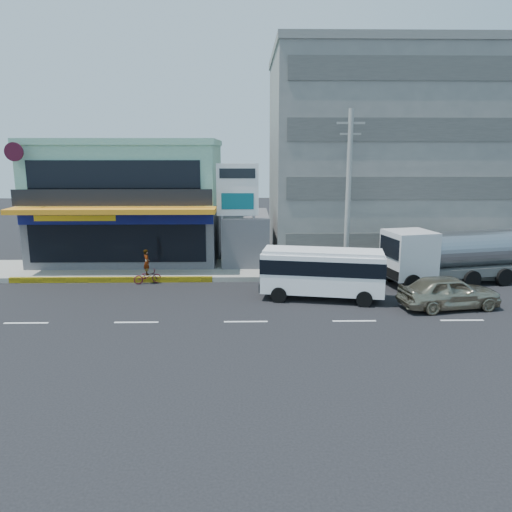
{
  "coord_description": "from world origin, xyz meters",
  "views": [
    {
      "loc": [
        0.07,
        -21.71,
        7.73
      ],
      "look_at": [
        0.55,
        4.13,
        2.2
      ],
      "focal_mm": 35.0,
      "sensor_mm": 36.0,
      "label": 1
    }
  ],
  "objects_px": {
    "tanker_truck": "(448,255)",
    "utility_pole_near": "(348,195)",
    "sedan": "(449,292)",
    "motorcycle_rider": "(147,272)",
    "satellite_dish": "(246,214)",
    "billboard": "(238,196)",
    "concrete_building": "(383,160)",
    "minibus": "(322,270)",
    "shop_building": "(134,203)"
  },
  "relations": [
    {
      "from": "minibus",
      "to": "sedan",
      "type": "xyz_separation_m",
      "value": [
        6.06,
        -1.67,
        -0.74
      ]
    },
    {
      "from": "satellite_dish",
      "to": "motorcycle_rider",
      "type": "relative_size",
      "value": 0.73
    },
    {
      "from": "motorcycle_rider",
      "to": "concrete_building",
      "type": "bearing_deg",
      "value": 27.44
    },
    {
      "from": "satellite_dish",
      "to": "sedan",
      "type": "distance_m",
      "value": 13.89
    },
    {
      "from": "utility_pole_near",
      "to": "tanker_truck",
      "type": "bearing_deg",
      "value": -9.6
    },
    {
      "from": "shop_building",
      "to": "satellite_dish",
      "type": "relative_size",
      "value": 8.27
    },
    {
      "from": "tanker_truck",
      "to": "minibus",
      "type": "bearing_deg",
      "value": -159.27
    },
    {
      "from": "satellite_dish",
      "to": "tanker_truck",
      "type": "relative_size",
      "value": 0.18
    },
    {
      "from": "billboard",
      "to": "motorcycle_rider",
      "type": "relative_size",
      "value": 3.38
    },
    {
      "from": "minibus",
      "to": "sedan",
      "type": "height_order",
      "value": "minibus"
    },
    {
      "from": "tanker_truck",
      "to": "utility_pole_near",
      "type": "bearing_deg",
      "value": 170.4
    },
    {
      "from": "concrete_building",
      "to": "billboard",
      "type": "xyz_separation_m",
      "value": [
        -10.5,
        -5.8,
        -2.07
      ]
    },
    {
      "from": "shop_building",
      "to": "utility_pole_near",
      "type": "xyz_separation_m",
      "value": [
        14.0,
        -6.55,
        1.15
      ]
    },
    {
      "from": "concrete_building",
      "to": "sedan",
      "type": "height_order",
      "value": "concrete_building"
    },
    {
      "from": "shop_building",
      "to": "motorcycle_rider",
      "type": "height_order",
      "value": "shop_building"
    },
    {
      "from": "satellite_dish",
      "to": "tanker_truck",
      "type": "bearing_deg",
      "value": -21.25
    },
    {
      "from": "billboard",
      "to": "concrete_building",
      "type": "bearing_deg",
      "value": 28.92
    },
    {
      "from": "utility_pole_near",
      "to": "billboard",
      "type": "bearing_deg",
      "value": 164.52
    },
    {
      "from": "shop_building",
      "to": "sedan",
      "type": "height_order",
      "value": "shop_building"
    },
    {
      "from": "sedan",
      "to": "minibus",
      "type": "bearing_deg",
      "value": 65.29
    },
    {
      "from": "concrete_building",
      "to": "sedan",
      "type": "relative_size",
      "value": 3.23
    },
    {
      "from": "shop_building",
      "to": "tanker_truck",
      "type": "height_order",
      "value": "shop_building"
    },
    {
      "from": "satellite_dish",
      "to": "billboard",
      "type": "xyz_separation_m",
      "value": [
        -0.5,
        -1.8,
        1.35
      ]
    },
    {
      "from": "shop_building",
      "to": "minibus",
      "type": "distance_m",
      "value": 16.1
    },
    {
      "from": "concrete_building",
      "to": "billboard",
      "type": "bearing_deg",
      "value": -151.08
    },
    {
      "from": "satellite_dish",
      "to": "sedan",
      "type": "xyz_separation_m",
      "value": [
        10.06,
        -9.18,
        -2.73
      ]
    },
    {
      "from": "utility_pole_near",
      "to": "sedan",
      "type": "height_order",
      "value": "utility_pole_near"
    },
    {
      "from": "utility_pole_near",
      "to": "sedan",
      "type": "xyz_separation_m",
      "value": [
        4.06,
        -5.58,
        -4.3
      ]
    },
    {
      "from": "concrete_building",
      "to": "utility_pole_near",
      "type": "xyz_separation_m",
      "value": [
        -4.0,
        -7.6,
        -1.85
      ]
    },
    {
      "from": "satellite_dish",
      "to": "motorcycle_rider",
      "type": "distance_m",
      "value": 7.72
    },
    {
      "from": "utility_pole_near",
      "to": "minibus",
      "type": "distance_m",
      "value": 5.66
    },
    {
      "from": "satellite_dish",
      "to": "billboard",
      "type": "distance_m",
      "value": 2.31
    },
    {
      "from": "satellite_dish",
      "to": "billboard",
      "type": "relative_size",
      "value": 0.22
    },
    {
      "from": "billboard",
      "to": "minibus",
      "type": "distance_m",
      "value": 8.0
    },
    {
      "from": "satellite_dish",
      "to": "concrete_building",
      "type": "bearing_deg",
      "value": 21.8
    },
    {
      "from": "minibus",
      "to": "satellite_dish",
      "type": "bearing_deg",
      "value": 118.04
    },
    {
      "from": "concrete_building",
      "to": "sedan",
      "type": "bearing_deg",
      "value": -89.75
    },
    {
      "from": "utility_pole_near",
      "to": "tanker_truck",
      "type": "xyz_separation_m",
      "value": [
        5.76,
        -0.97,
        -3.42
      ]
    },
    {
      "from": "shop_building",
      "to": "motorcycle_rider",
      "type": "distance_m",
      "value": 8.18
    },
    {
      "from": "billboard",
      "to": "tanker_truck",
      "type": "bearing_deg",
      "value": -12.75
    },
    {
      "from": "shop_building",
      "to": "sedan",
      "type": "bearing_deg",
      "value": -33.88
    },
    {
      "from": "satellite_dish",
      "to": "utility_pole_near",
      "type": "distance_m",
      "value": 7.17
    },
    {
      "from": "shop_building",
      "to": "concrete_building",
      "type": "bearing_deg",
      "value": 3.35
    },
    {
      "from": "minibus",
      "to": "utility_pole_near",
      "type": "bearing_deg",
      "value": 62.91
    },
    {
      "from": "motorcycle_rider",
      "to": "utility_pole_near",
      "type": "bearing_deg",
      "value": 2.91
    },
    {
      "from": "utility_pole_near",
      "to": "motorcycle_rider",
      "type": "xyz_separation_m",
      "value": [
        -11.79,
        -0.6,
        -4.48
      ]
    },
    {
      "from": "concrete_building",
      "to": "motorcycle_rider",
      "type": "distance_m",
      "value": 18.88
    },
    {
      "from": "concrete_building",
      "to": "tanker_truck",
      "type": "distance_m",
      "value": 10.22
    },
    {
      "from": "tanker_truck",
      "to": "concrete_building",
      "type": "bearing_deg",
      "value": 101.59
    },
    {
      "from": "billboard",
      "to": "minibus",
      "type": "xyz_separation_m",
      "value": [
        4.5,
        -5.71,
        -3.35
      ]
    }
  ]
}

